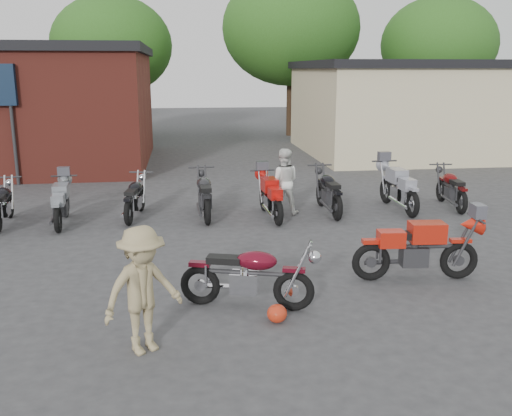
{
  "coord_description": "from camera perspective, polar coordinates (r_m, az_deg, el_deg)",
  "views": [
    {
      "loc": [
        -1.7,
        -7.98,
        3.45
      ],
      "look_at": [
        -0.35,
        2.37,
        0.9
      ],
      "focal_mm": 40.0,
      "sensor_mm": 36.0,
      "label": 1
    }
  ],
  "objects": [
    {
      "name": "person_tan",
      "position": [
        7.19,
        -11.27,
        -8.07
      ],
      "size": [
        1.21,
        1.06,
        1.62
      ],
      "primitive_type": "imported",
      "rotation": [
        0.0,
        0.0,
        0.55
      ],
      "color": "#9C8A60",
      "rests_on": "ground"
    },
    {
      "name": "vintage_motorcycle",
      "position": [
        8.39,
        -0.7,
        -6.41
      ],
      "size": [
        2.04,
        1.17,
        1.12
      ],
      "primitive_type": null,
      "rotation": [
        0.0,
        0.0,
        -0.29
      ],
      "color": "#560A18",
      "rests_on": "ground"
    },
    {
      "name": "helmet",
      "position": [
        8.09,
        2.12,
        -10.49
      ],
      "size": [
        0.29,
        0.29,
        0.26
      ],
      "primitive_type": "ellipsoid",
      "rotation": [
        0.0,
        0.0,
        -0.02
      ],
      "color": "#B62B13",
      "rests_on": "ground"
    },
    {
      "name": "stucco_building",
      "position": [
        25.2,
        16.71,
        9.3
      ],
      "size": [
        10.0,
        8.0,
        3.5
      ],
      "primitive_type": "cube",
      "color": "#C7BE8E",
      "rests_on": "ground"
    },
    {
      "name": "row_bike_2",
      "position": [
        13.77,
        -12.03,
        1.22
      ],
      "size": [
        0.86,
        1.92,
        1.07
      ],
      "primitive_type": null,
      "rotation": [
        0.0,
        0.0,
        1.43
      ],
      "color": "black",
      "rests_on": "ground"
    },
    {
      "name": "tree_3",
      "position": [
        32.96,
        17.67,
        13.72
      ],
      "size": [
        6.08,
        6.08,
        7.6
      ],
      "primitive_type": null,
      "color": "#244A13",
      "rests_on": "ground"
    },
    {
      "name": "row_bike_5",
      "position": [
        14.05,
        7.26,
        1.86
      ],
      "size": [
        0.7,
        2.03,
        1.17
      ],
      "primitive_type": null,
      "rotation": [
        0.0,
        0.0,
        1.59
      ],
      "color": "black",
      "rests_on": "ground"
    },
    {
      "name": "ground",
      "position": [
        8.86,
        4.29,
        -9.23
      ],
      "size": [
        90.0,
        90.0,
        0.0
      ],
      "primitive_type": "plane",
      "color": "#333336"
    },
    {
      "name": "row_bike_4",
      "position": [
        13.47,
        1.45,
        1.35
      ],
      "size": [
        0.8,
        1.98,
        1.12
      ],
      "primitive_type": null,
      "rotation": [
        0.0,
        0.0,
        1.65
      ],
      "color": "red",
      "rests_on": "ground"
    },
    {
      "name": "person_light",
      "position": [
        13.83,
        2.74,
        2.68
      ],
      "size": [
        0.89,
        0.75,
        1.6
      ],
      "primitive_type": "imported",
      "rotation": [
        0.0,
        0.0,
        2.94
      ],
      "color": "silver",
      "rests_on": "ground"
    },
    {
      "name": "row_bike_3",
      "position": [
        13.61,
        -5.18,
        1.55
      ],
      "size": [
        0.74,
        2.06,
        1.18
      ],
      "primitive_type": null,
      "rotation": [
        0.0,
        0.0,
        1.6
      ],
      "color": "black",
      "rests_on": "ground"
    },
    {
      "name": "sportbike",
      "position": [
        9.86,
        15.96,
        -3.64
      ],
      "size": [
        2.1,
        0.83,
        1.19
      ],
      "primitive_type": null,
      "rotation": [
        0.0,
        0.0,
        -0.08
      ],
      "color": "red",
      "rests_on": "ground"
    },
    {
      "name": "row_bike_6",
      "position": [
        14.66,
        14.05,
        2.18
      ],
      "size": [
        0.8,
        2.16,
        1.23
      ],
      "primitive_type": null,
      "rotation": [
        0.0,
        0.0,
        1.62
      ],
      "color": "#9799A5",
      "rests_on": "ground"
    },
    {
      "name": "row_bike_1",
      "position": [
        13.62,
        -18.92,
        0.68
      ],
      "size": [
        0.76,
        1.93,
        1.09
      ],
      "primitive_type": null,
      "rotation": [
        0.0,
        0.0,
        1.64
      ],
      "color": "gray",
      "rests_on": "ground"
    },
    {
      "name": "row_bike_7",
      "position": [
        15.32,
        18.94,
        2.07
      ],
      "size": [
        0.79,
        1.94,
        1.1
      ],
      "primitive_type": null,
      "rotation": [
        0.0,
        0.0,
        1.48
      ],
      "color": "#570A0B",
      "rests_on": "ground"
    },
    {
      "name": "row_bike_0",
      "position": [
        14.06,
        -24.0,
        0.57
      ],
      "size": [
        0.77,
        1.89,
        1.07
      ],
      "primitive_type": null,
      "rotation": [
        0.0,
        0.0,
        1.66
      ],
      "color": "black",
      "rests_on": "ground"
    },
    {
      "name": "tree_2",
      "position": [
        30.53,
        3.48,
        15.5
      ],
      "size": [
        7.04,
        7.04,
        8.8
      ],
      "primitive_type": null,
      "color": "#244A13",
      "rests_on": "ground"
    },
    {
      "name": "tree_1",
      "position": [
        30.16,
        -14.11,
        13.82
      ],
      "size": [
        5.92,
        5.92,
        7.4
      ],
      "primitive_type": null,
      "color": "#244A13",
      "rests_on": "ground"
    }
  ]
}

